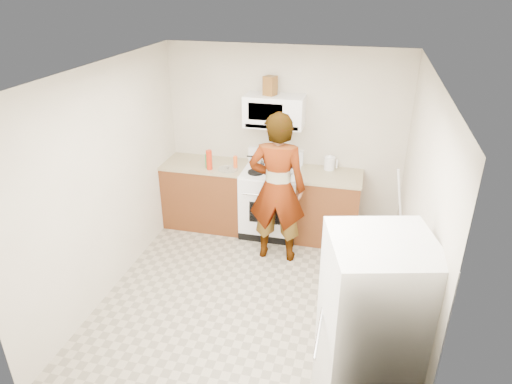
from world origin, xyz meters
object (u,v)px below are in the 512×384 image
(saucepan, at_px, (264,160))
(microwave, at_px, (274,111))
(gas_range, at_px, (271,200))
(kettle, at_px, (330,163))
(person, at_px, (277,189))
(fridge, at_px, (371,340))

(saucepan, bearing_deg, microwave, 7.98)
(gas_range, bearing_deg, microwave, 90.00)
(microwave, bearing_deg, kettle, 5.43)
(gas_range, xyz_separation_m, saucepan, (-0.12, 0.11, 0.53))
(person, distance_m, fridge, 2.49)
(kettle, bearing_deg, microwave, -155.84)
(person, xyz_separation_m, saucepan, (-0.32, 0.71, 0.06))
(microwave, height_order, saucepan, microwave)
(person, bearing_deg, gas_range, -74.42)
(saucepan, bearing_deg, fridge, -63.30)
(gas_range, xyz_separation_m, microwave, (0.00, 0.13, 1.21))
(kettle, xyz_separation_m, saucepan, (-0.87, -0.09, -0.01))
(microwave, relative_size, fridge, 0.45)
(gas_range, relative_size, fridge, 0.66)
(person, relative_size, saucepan, 8.59)
(microwave, height_order, kettle, microwave)
(fridge, distance_m, saucepan, 3.26)
(saucepan, bearing_deg, gas_range, -41.62)
(microwave, relative_size, person, 0.40)
(microwave, relative_size, saucepan, 3.43)
(microwave, bearing_deg, person, -74.94)
(kettle, bearing_deg, gas_range, -146.30)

